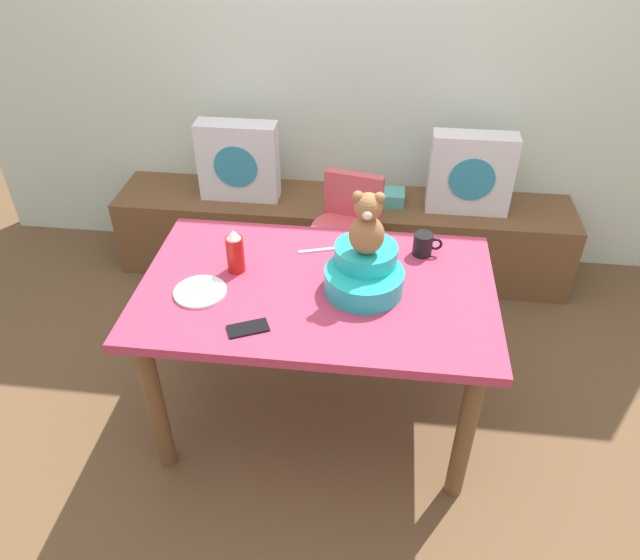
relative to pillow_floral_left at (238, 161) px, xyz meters
The scene contains 15 objects.
ground_plane 1.46m from the pillow_floral_left, 63.25° to the right, with size 8.00×8.00×0.00m, color brown.
back_wall 0.90m from the pillow_floral_left, 26.65° to the left, with size 4.40×0.10×2.60m, color silver.
window_bench 0.73m from the pillow_floral_left, ahead, with size 2.60×0.44×0.46m, color brown.
pillow_floral_left is the anchor object (origin of this frame).
pillow_floral_right 1.26m from the pillow_floral_left, ahead, with size 0.44×0.15×0.44m.
book_stack 0.85m from the pillow_floral_left, ahead, with size 0.20×0.14×0.08m, color #4FB0AC.
dining_table 1.29m from the pillow_floral_left, 63.25° to the right, with size 1.37×0.84×0.74m.
highchair 0.77m from the pillow_floral_left, 33.26° to the right, with size 0.39×0.50×0.79m.
infant_seat_teal 1.38m from the pillow_floral_left, 56.33° to the right, with size 0.30×0.33×0.16m.
teddy_bear 1.41m from the pillow_floral_left, 56.34° to the right, with size 0.13×0.12×0.25m.
ketchup_bottle 1.13m from the pillow_floral_left, 77.04° to the right, with size 0.07×0.07×0.18m.
coffee_mug 1.33m from the pillow_floral_left, 41.96° to the right, with size 0.12×0.08×0.09m.
dinner_plate_near 1.26m from the pillow_floral_left, 83.29° to the right, with size 0.20×0.20×0.01m, color white.
cell_phone 1.48m from the pillow_floral_left, 75.48° to the right, with size 0.07×0.14×0.01m, color black.
table_fork 1.07m from the pillow_floral_left, 58.67° to the right, with size 0.02×0.17×0.01m, color silver.
Camera 1 is at (0.23, -1.82, 2.14)m, focal length 33.65 mm.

